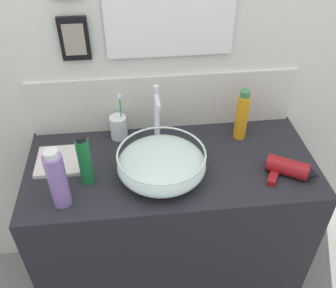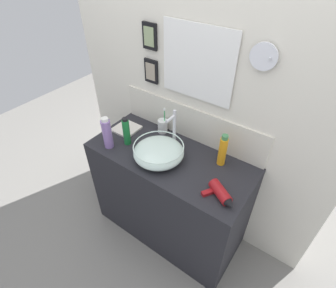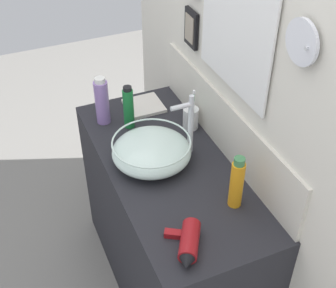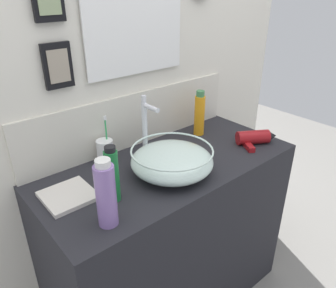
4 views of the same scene
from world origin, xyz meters
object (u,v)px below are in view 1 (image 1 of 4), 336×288
(spray_bottle, at_px, (57,179))
(hand_towel, at_px, (59,161))
(faucet, at_px, (157,115))
(toothbrush_cup, at_px, (119,127))
(glass_bowl_sink, at_px, (162,163))
(lotion_bottle, at_px, (85,160))
(hair_drier, at_px, (290,169))
(shampoo_bottle, at_px, (242,116))

(spray_bottle, xyz_separation_m, hand_towel, (-0.04, 0.22, -0.11))
(faucet, height_order, hand_towel, faucet)
(faucet, bearing_deg, toothbrush_cup, 151.41)
(glass_bowl_sink, xyz_separation_m, faucet, (0.00, 0.17, 0.10))
(spray_bottle, distance_m, lotion_bottle, 0.13)
(faucet, bearing_deg, lotion_bottle, -148.22)
(faucet, relative_size, hair_drier, 1.36)
(hair_drier, height_order, shampoo_bottle, shampoo_bottle)
(toothbrush_cup, relative_size, hand_towel, 1.18)
(hair_drier, xyz_separation_m, lotion_bottle, (-0.77, 0.06, 0.07))
(faucet, relative_size, spray_bottle, 1.21)
(glass_bowl_sink, distance_m, faucet, 0.20)
(lotion_bottle, bearing_deg, hair_drier, -4.10)
(faucet, bearing_deg, shampoo_bottle, 4.78)
(hair_drier, distance_m, lotion_bottle, 0.78)
(toothbrush_cup, bearing_deg, spray_bottle, -119.62)
(spray_bottle, distance_m, shampoo_bottle, 0.79)
(lotion_bottle, height_order, hand_towel, lotion_bottle)
(shampoo_bottle, bearing_deg, spray_bottle, -157.20)
(spray_bottle, relative_size, lotion_bottle, 1.10)
(toothbrush_cup, bearing_deg, hair_drier, -25.95)
(spray_bottle, height_order, hand_towel, spray_bottle)
(hair_drier, bearing_deg, hand_towel, 168.95)
(hair_drier, relative_size, shampoo_bottle, 0.92)
(spray_bottle, bearing_deg, hand_towel, 99.89)
(glass_bowl_sink, distance_m, shampoo_bottle, 0.42)
(glass_bowl_sink, height_order, spray_bottle, spray_bottle)
(glass_bowl_sink, xyz_separation_m, hair_drier, (0.49, -0.06, -0.03))
(shampoo_bottle, bearing_deg, glass_bowl_sink, -150.72)
(faucet, height_order, spray_bottle, faucet)
(shampoo_bottle, distance_m, lotion_bottle, 0.67)
(glass_bowl_sink, relative_size, shampoo_bottle, 1.46)
(glass_bowl_sink, relative_size, faucet, 1.17)
(glass_bowl_sink, xyz_separation_m, hand_towel, (-0.40, 0.12, -0.05))
(glass_bowl_sink, relative_size, hand_towel, 1.89)
(hair_drier, relative_size, toothbrush_cup, 1.01)
(spray_bottle, relative_size, hand_towel, 1.34)
(hair_drier, distance_m, hand_towel, 0.91)
(glass_bowl_sink, bearing_deg, faucet, 90.00)
(shampoo_bottle, bearing_deg, toothbrush_cup, 173.76)
(hair_drier, xyz_separation_m, spray_bottle, (-0.85, -0.05, 0.08))
(glass_bowl_sink, xyz_separation_m, spray_bottle, (-0.36, -0.10, 0.06))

